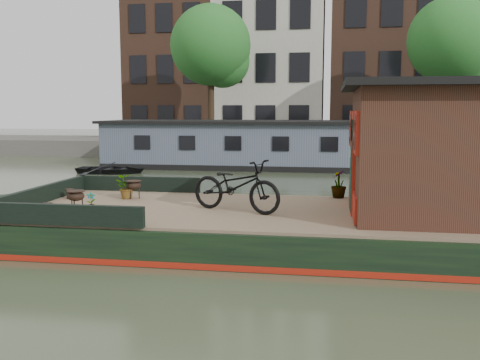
% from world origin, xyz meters
% --- Properties ---
extents(ground, '(120.00, 120.00, 0.00)m').
position_xyz_m(ground, '(0.00, 0.00, 0.00)').
color(ground, '#323A25').
rests_on(ground, ground).
extents(houseboat_hull, '(14.01, 4.02, 0.60)m').
position_xyz_m(houseboat_hull, '(-1.33, 0.00, 0.27)').
color(houseboat_hull, black).
rests_on(houseboat_hull, ground).
extents(houseboat_deck, '(11.80, 3.80, 0.05)m').
position_xyz_m(houseboat_deck, '(0.00, 0.00, 0.62)').
color(houseboat_deck, '#7C674C').
rests_on(houseboat_deck, houseboat_hull).
extents(bow_bulwark, '(3.00, 4.00, 0.35)m').
position_xyz_m(bow_bulwark, '(-5.07, 0.00, 0.82)').
color(bow_bulwark, black).
rests_on(bow_bulwark, houseboat_deck).
extents(cabin, '(4.00, 3.50, 2.42)m').
position_xyz_m(cabin, '(2.19, 0.00, 1.88)').
color(cabin, black).
rests_on(cabin, houseboat_deck).
extents(bicycle, '(2.01, 1.33, 1.00)m').
position_xyz_m(bicycle, '(-1.76, -0.25, 1.15)').
color(bicycle, black).
rests_on(bicycle, houseboat_deck).
extents(potted_plant_a, '(0.21, 0.19, 0.34)m').
position_xyz_m(potted_plant_a, '(-4.59, -0.49, 0.82)').
color(potted_plant_a, '#99582B').
rests_on(potted_plant_a, houseboat_deck).
extents(potted_plant_c, '(0.51, 0.45, 0.51)m').
position_xyz_m(potted_plant_c, '(-4.39, 0.81, 0.91)').
color(potted_plant_c, '#B26833').
rests_on(potted_plant_c, houseboat_deck).
extents(potted_plant_d, '(0.41, 0.41, 0.62)m').
position_xyz_m(potted_plant_d, '(0.20, 1.70, 0.96)').
color(potted_plant_d, '#9B502A').
rests_on(potted_plant_d, houseboat_deck).
extents(potted_plant_e, '(0.12, 0.17, 0.30)m').
position_xyz_m(potted_plant_e, '(-3.49, -1.70, 0.80)').
color(potted_plant_e, brown).
rests_on(potted_plant_e, houseboat_deck).
extents(brazier_front, '(0.45, 0.45, 0.40)m').
position_xyz_m(brazier_front, '(-4.78, -0.72, 0.85)').
color(brazier_front, black).
rests_on(brazier_front, houseboat_deck).
extents(brazier_rear, '(0.48, 0.48, 0.40)m').
position_xyz_m(brazier_rear, '(-4.22, 0.86, 0.85)').
color(brazier_rear, black).
rests_on(brazier_rear, houseboat_deck).
extents(bollard_port, '(0.19, 0.19, 0.22)m').
position_xyz_m(bollard_port, '(-5.60, 0.61, 0.76)').
color(bollard_port, black).
rests_on(bollard_port, houseboat_deck).
extents(bollard_stbd, '(0.19, 0.19, 0.21)m').
position_xyz_m(bollard_stbd, '(-5.17, -1.11, 0.76)').
color(bollard_stbd, black).
rests_on(bollard_stbd, houseboat_deck).
extents(dinghy, '(2.90, 2.11, 0.59)m').
position_xyz_m(dinghy, '(-8.87, 10.59, 0.29)').
color(dinghy, black).
rests_on(dinghy, ground).
extents(far_houseboat, '(20.40, 4.40, 2.11)m').
position_xyz_m(far_houseboat, '(0.00, 14.00, 0.97)').
color(far_houseboat, '#505C6A').
rests_on(far_houseboat, ground).
extents(quay, '(60.00, 6.00, 0.90)m').
position_xyz_m(quay, '(0.00, 20.50, 0.45)').
color(quay, '#47443F').
rests_on(quay, ground).
extents(townhouse_row, '(27.25, 8.00, 16.50)m').
position_xyz_m(townhouse_row, '(0.15, 27.50, 7.90)').
color(townhouse_row, brown).
rests_on(townhouse_row, ground).
extents(tree_left, '(4.40, 4.40, 7.40)m').
position_xyz_m(tree_left, '(-6.36, 19.07, 5.89)').
color(tree_left, '#332316').
rests_on(tree_left, quay).
extents(tree_right, '(4.40, 4.40, 7.40)m').
position_xyz_m(tree_right, '(6.14, 19.07, 5.89)').
color(tree_right, '#332316').
rests_on(tree_right, quay).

